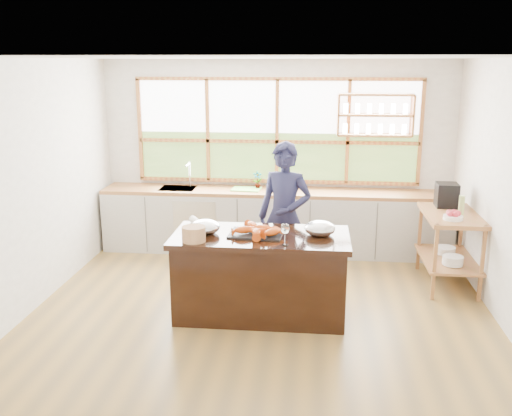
# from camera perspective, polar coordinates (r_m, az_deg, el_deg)

# --- Properties ---
(ground_plane) EXTENTS (5.00, 5.00, 0.00)m
(ground_plane) POSITION_cam_1_polar(r_m,az_deg,el_deg) (6.48, 0.63, -9.80)
(ground_plane) COLOR olive
(room_shell) EXTENTS (5.02, 4.52, 2.71)m
(room_shell) POSITION_cam_1_polar(r_m,az_deg,el_deg) (6.48, 1.31, 6.38)
(room_shell) COLOR white
(room_shell) RESTS_ON ground_plane
(back_counter) EXTENTS (4.90, 0.63, 0.90)m
(back_counter) POSITION_cam_1_polar(r_m,az_deg,el_deg) (8.15, 1.77, -1.27)
(back_counter) COLOR beige
(back_counter) RESTS_ON ground_plane
(right_shelf_unit) EXTENTS (0.62, 1.10, 0.90)m
(right_shelf_unit) POSITION_cam_1_polar(r_m,az_deg,el_deg) (7.27, 18.81, -2.79)
(right_shelf_unit) COLOR #A25837
(right_shelf_unit) RESTS_ON ground_plane
(island) EXTENTS (1.85, 0.90, 0.90)m
(island) POSITION_cam_1_polar(r_m,az_deg,el_deg) (6.12, 0.47, -6.69)
(island) COLOR black
(island) RESTS_ON ground_plane
(cook) EXTENTS (0.74, 0.59, 1.77)m
(cook) POSITION_cam_1_polar(r_m,az_deg,el_deg) (6.72, 2.87, -0.90)
(cook) COLOR #1C1D3C
(cook) RESTS_ON ground_plane
(potted_plant) EXTENTS (0.15, 0.12, 0.26)m
(potted_plant) POSITION_cam_1_polar(r_m,az_deg,el_deg) (8.09, 0.14, 2.81)
(potted_plant) COLOR slate
(potted_plant) RESTS_ON back_counter
(cutting_board) EXTENTS (0.43, 0.34, 0.01)m
(cutting_board) POSITION_cam_1_polar(r_m,az_deg,el_deg) (8.07, -0.98, 1.90)
(cutting_board) COLOR #77CE4F
(cutting_board) RESTS_ON back_counter
(espresso_machine) EXTENTS (0.27, 0.29, 0.30)m
(espresso_machine) POSITION_cam_1_polar(r_m,az_deg,el_deg) (7.48, 18.53, 1.24)
(espresso_machine) COLOR black
(espresso_machine) RESTS_ON right_shelf_unit
(wine_bottle) EXTENTS (0.08, 0.08, 0.27)m
(wine_bottle) POSITION_cam_1_polar(r_m,az_deg,el_deg) (6.98, 19.85, 0.09)
(wine_bottle) COLOR #A1B960
(wine_bottle) RESTS_ON right_shelf_unit
(fruit_bowl) EXTENTS (0.22, 0.22, 0.11)m
(fruit_bowl) POSITION_cam_1_polar(r_m,az_deg,el_deg) (6.91, 19.12, -0.75)
(fruit_bowl) COLOR white
(fruit_bowl) RESTS_ON right_shelf_unit
(slate_board) EXTENTS (0.57, 0.43, 0.02)m
(slate_board) POSITION_cam_1_polar(r_m,az_deg,el_deg) (5.98, 0.00, -2.58)
(slate_board) COLOR black
(slate_board) RESTS_ON island
(lobster_pile) EXTENTS (0.52, 0.48, 0.08)m
(lobster_pile) POSITION_cam_1_polar(r_m,az_deg,el_deg) (5.94, 0.19, -2.22)
(lobster_pile) COLOR #C63D0A
(lobster_pile) RESTS_ON slate_board
(mixing_bowl_left) EXTENTS (0.32, 0.32, 0.15)m
(mixing_bowl_left) POSITION_cam_1_polar(r_m,az_deg,el_deg) (6.03, -5.12, -1.91)
(mixing_bowl_left) COLOR silver
(mixing_bowl_left) RESTS_ON island
(mixing_bowl_right) EXTENTS (0.33, 0.33, 0.16)m
(mixing_bowl_right) POSITION_cam_1_polar(r_m,az_deg,el_deg) (5.99, 6.40, -2.05)
(mixing_bowl_right) COLOR silver
(mixing_bowl_right) RESTS_ON island
(wine_glass) EXTENTS (0.08, 0.08, 0.22)m
(wine_glass) POSITION_cam_1_polar(r_m,az_deg,el_deg) (5.60, 2.92, -2.17)
(wine_glass) COLOR silver
(wine_glass) RESTS_ON island
(wicker_basket) EXTENTS (0.24, 0.24, 0.15)m
(wicker_basket) POSITION_cam_1_polar(r_m,az_deg,el_deg) (5.77, -6.25, -2.60)
(wicker_basket) COLOR tan
(wicker_basket) RESTS_ON island
(parchment_roll) EXTENTS (0.22, 0.30, 0.08)m
(parchment_roll) POSITION_cam_1_polar(r_m,az_deg,el_deg) (6.32, -5.98, -1.42)
(parchment_roll) COLOR white
(parchment_roll) RESTS_ON island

